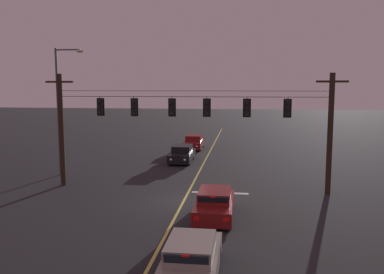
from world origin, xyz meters
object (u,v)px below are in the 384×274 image
traffic_light_rightmost (247,108)px  traffic_light_far_right (288,108)px  car_oncoming_lead (182,154)px  car_oncoming_trailing (194,142)px  traffic_light_left_inner (134,107)px  traffic_light_leftmost (100,107)px  traffic_light_centre (172,107)px  car_waiting_second_near (191,260)px  street_lamp_corner (62,101)px  traffic_light_right_inner (207,108)px  car_waiting_near_lane (215,204)px

traffic_light_rightmost → traffic_light_far_right: size_ratio=1.00×
traffic_light_rightmost → car_oncoming_lead: size_ratio=0.28×
traffic_light_rightmost → car_oncoming_trailing: bearing=107.8°
traffic_light_left_inner → traffic_light_rightmost: (6.90, 0.00, 0.00)m
car_oncoming_lead → traffic_light_leftmost: bearing=-112.6°
traffic_light_centre → car_waiting_second_near: bearing=-76.7°
traffic_light_left_inner → street_lamp_corner: 6.67m
car_waiting_second_near → traffic_light_rightmost: bearing=81.0°
traffic_light_rightmost → traffic_light_far_right: 2.37m
car_oncoming_trailing → car_waiting_second_near: bearing=-83.0°
traffic_light_centre → car_waiting_second_near: (2.72, -11.51, -4.42)m
car_oncoming_lead → car_oncoming_trailing: size_ratio=1.00×
traffic_light_right_inner → traffic_light_far_right: bearing=0.0°
traffic_light_right_inner → traffic_light_rightmost: 2.40m
traffic_light_far_right → car_oncoming_lead: 12.65m
car_waiting_near_lane → car_oncoming_trailing: same height
traffic_light_centre → traffic_light_right_inner: size_ratio=1.00×
traffic_light_leftmost → car_oncoming_trailing: 17.21m
traffic_light_right_inner → car_waiting_near_lane: bearing=-80.0°
traffic_light_centre → car_oncoming_lead: 10.08m
traffic_light_right_inner → car_oncoming_lead: 10.46m
traffic_light_left_inner → traffic_light_centre: (2.37, 0.00, 0.00)m
car_waiting_near_lane → car_waiting_second_near: same height
traffic_light_centre → car_waiting_near_lane: 7.37m
traffic_light_leftmost → traffic_light_far_right: size_ratio=1.00×
traffic_light_right_inner → street_lamp_corner: (-10.52, 2.87, 0.25)m
traffic_light_far_right → car_oncoming_trailing: bearing=115.1°
traffic_light_far_right → car_waiting_second_near: 13.02m
car_oncoming_trailing → car_waiting_second_near: 27.90m
car_waiting_second_near → traffic_light_leftmost: bearing=122.2°
traffic_light_right_inner → traffic_light_leftmost: bearing=180.0°
traffic_light_right_inner → car_oncoming_lead: size_ratio=0.28×
traffic_light_centre → traffic_light_left_inner: bearing=180.0°
car_waiting_near_lane → car_oncoming_trailing: (-3.69, 21.25, -0.00)m
traffic_light_left_inner → traffic_light_right_inner: size_ratio=1.00×
car_waiting_near_lane → street_lamp_corner: bearing=145.2°
traffic_light_rightmost → car_oncoming_trailing: size_ratio=0.28×
traffic_light_centre → traffic_light_far_right: size_ratio=1.00×
traffic_light_left_inner → traffic_light_right_inner: (4.50, 0.00, 0.00)m
car_oncoming_trailing → car_waiting_second_near: size_ratio=1.02×
traffic_light_centre → car_oncoming_trailing: size_ratio=0.28×
traffic_light_rightmost → car_waiting_near_lane: bearing=-106.6°
car_waiting_second_near → street_lamp_corner: bearing=127.7°
traffic_light_right_inner → traffic_light_far_right: 4.77m
car_waiting_second_near → car_waiting_near_lane: bearing=87.3°
traffic_light_left_inner → traffic_light_centre: size_ratio=1.00×
car_waiting_second_near → traffic_light_left_inner: bearing=113.8°
car_oncoming_trailing → traffic_light_leftmost: bearing=-103.5°
traffic_light_left_inner → traffic_light_right_inner: same height
traffic_light_rightmost → car_oncoming_trailing: (-5.20, 16.18, -4.42)m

